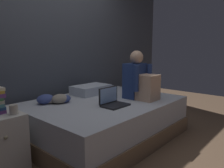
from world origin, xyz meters
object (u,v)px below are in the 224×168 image
object	(u,v)px
pillow	(91,89)
clothes_pile	(55,99)
laptop	(113,101)
mug	(14,109)
person_sitting	(140,81)
bed	(104,119)

from	to	relation	value
pillow	clothes_pile	distance (m)	0.72
laptop	pillow	distance (m)	0.78
pillow	mug	bearing A→B (deg)	-163.47
person_sitting	clothes_pile	distance (m)	1.15
laptop	mug	distance (m)	1.10
pillow	mug	world-z (taller)	mug
clothes_pile	mug	bearing A→B (deg)	-154.60
bed	mug	xyz separation A→B (m)	(-1.17, 0.05, 0.37)
bed	laptop	bearing A→B (deg)	-114.77
laptop	bed	bearing A→B (deg)	65.23
pillow	person_sitting	bearing A→B (deg)	-73.30
person_sitting	clothes_pile	xyz separation A→B (m)	(-0.93, 0.65, -0.20)
bed	laptop	distance (m)	0.42
person_sitting	laptop	bearing A→B (deg)	176.94
bed	pillow	xyz separation A→B (m)	(0.19, 0.45, 0.32)
bed	clothes_pile	xyz separation A→B (m)	(-0.52, 0.36, 0.31)
clothes_pile	bed	bearing A→B (deg)	-34.32
person_sitting	pillow	xyz separation A→B (m)	(-0.22, 0.74, -0.19)
laptop	clothes_pile	size ratio (longest dim) A/B	0.83
mug	clothes_pile	xyz separation A→B (m)	(0.65, 0.31, -0.06)
bed	laptop	world-z (taller)	laptop
bed	mug	distance (m)	1.23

